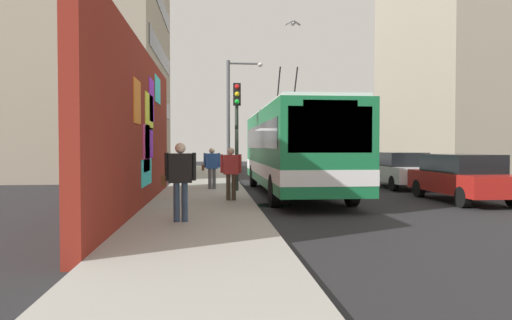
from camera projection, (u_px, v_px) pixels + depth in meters
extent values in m
plane|color=#232326|center=(246.00, 194.00, 18.07)|extent=(80.00, 80.00, 0.00)
cube|color=#9E9B93|center=(204.00, 192.00, 17.92)|extent=(48.00, 3.20, 0.15)
cube|color=maroon|center=(139.00, 129.00, 13.23)|extent=(13.02, 0.30, 4.66)
cube|color=yellow|center=(149.00, 112.00, 14.19)|extent=(1.76, 0.02, 1.08)
cube|color=orange|center=(137.00, 102.00, 11.89)|extent=(1.10, 0.02, 1.13)
cube|color=#33D8E5|center=(147.00, 172.00, 13.59)|extent=(2.04, 0.02, 0.77)
cube|color=#8C19D8|center=(151.00, 100.00, 14.70)|extent=(1.07, 0.02, 1.35)
cube|color=#F2338C|center=(147.00, 148.00, 13.56)|extent=(1.31, 0.02, 1.37)
cube|color=#33D8E5|center=(158.00, 90.00, 16.38)|extent=(1.57, 0.02, 0.92)
cube|color=#8C19D8|center=(149.00, 143.00, 14.09)|extent=(1.80, 0.02, 0.94)
cube|color=#9E937F|center=(83.00, 71.00, 28.68)|extent=(12.98, 9.45, 12.94)
cube|color=black|center=(161.00, 106.00, 29.19)|extent=(11.03, 0.04, 1.10)
cube|color=black|center=(161.00, 54.00, 29.09)|extent=(11.03, 0.04, 1.10)
cube|color=black|center=(161.00, 3.00, 29.00)|extent=(11.03, 0.04, 1.10)
cube|color=#9E937F|center=(476.00, 32.00, 32.34)|extent=(12.91, 9.91, 19.67)
cube|color=#19723F|center=(293.00, 147.00, 17.84)|extent=(11.33, 2.65, 2.72)
cube|color=silver|center=(293.00, 110.00, 17.80)|extent=(10.87, 2.44, 0.12)
cube|color=white|center=(293.00, 168.00, 17.86)|extent=(11.35, 2.67, 0.44)
cube|color=black|center=(330.00, 129.00, 12.21)|extent=(0.04, 2.25, 1.22)
cube|color=black|center=(293.00, 137.00, 17.83)|extent=(10.42, 2.68, 0.87)
cube|color=orange|center=(330.00, 105.00, 12.20)|extent=(0.06, 1.46, 0.28)
cylinder|color=black|center=(294.00, 93.00, 19.50)|extent=(1.43, 0.06, 2.00)
cylinder|color=black|center=(278.00, 93.00, 19.43)|extent=(1.43, 0.06, 2.00)
cylinder|color=black|center=(352.00, 190.00, 14.38)|extent=(1.00, 0.28, 1.00)
cylinder|color=black|center=(274.00, 191.00, 14.16)|extent=(1.00, 0.28, 1.00)
cylinder|color=black|center=(305.00, 175.00, 21.60)|extent=(1.00, 0.28, 1.00)
cylinder|color=black|center=(253.00, 176.00, 21.37)|extent=(1.00, 0.28, 1.00)
cube|color=#B21E19|center=(462.00, 182.00, 15.50)|extent=(4.53, 1.82, 0.66)
cube|color=black|center=(461.00, 163.00, 15.58)|extent=(2.72, 1.64, 0.60)
cylinder|color=black|center=(463.00, 197.00, 13.95)|extent=(0.64, 0.22, 0.64)
cylinder|color=black|center=(461.00, 188.00, 17.08)|extent=(0.64, 0.22, 0.64)
cylinder|color=black|center=(419.00, 188.00, 16.93)|extent=(0.64, 0.22, 0.64)
cube|color=white|center=(398.00, 173.00, 20.83)|extent=(4.72, 1.86, 0.66)
cube|color=black|center=(398.00, 159.00, 20.90)|extent=(2.83, 1.67, 0.60)
cylinder|color=black|center=(432.00, 183.00, 19.36)|extent=(0.64, 0.22, 0.64)
cylinder|color=black|center=(394.00, 183.00, 19.21)|extent=(0.64, 0.22, 0.64)
cylinder|color=black|center=(402.00, 178.00, 22.46)|extent=(0.64, 0.22, 0.64)
cylinder|color=black|center=(369.00, 178.00, 22.31)|extent=(0.64, 0.22, 0.64)
cylinder|color=#595960|center=(214.00, 179.00, 18.55)|extent=(0.14, 0.14, 0.81)
cylinder|color=#595960|center=(210.00, 179.00, 18.53)|extent=(0.14, 0.14, 0.81)
cube|color=#264C99|center=(212.00, 161.00, 18.52)|extent=(0.22, 0.47, 0.61)
cylinder|color=#264C99|center=(219.00, 160.00, 18.54)|extent=(0.09, 0.09, 0.58)
cylinder|color=#264C99|center=(205.00, 160.00, 18.49)|extent=(0.09, 0.09, 0.58)
sphere|color=tan|center=(212.00, 151.00, 18.51)|extent=(0.22, 0.22, 0.22)
cube|color=#593319|center=(203.00, 167.00, 18.49)|extent=(0.14, 0.10, 0.24)
cylinder|color=#3F3326|center=(234.00, 187.00, 14.67)|extent=(0.14, 0.14, 0.82)
cylinder|color=#3F3326|center=(228.00, 187.00, 14.66)|extent=(0.14, 0.14, 0.82)
cube|color=#BF3333|center=(231.00, 165.00, 14.64)|extent=(0.22, 0.48, 0.61)
cylinder|color=#BF3333|center=(240.00, 164.00, 14.67)|extent=(0.09, 0.09, 0.58)
cylinder|color=#BF3333|center=(222.00, 164.00, 14.62)|extent=(0.09, 0.09, 0.58)
sphere|color=beige|center=(231.00, 151.00, 14.63)|extent=(0.22, 0.22, 0.22)
cylinder|color=#2D3F59|center=(185.00, 202.00, 10.45)|extent=(0.14, 0.14, 0.88)
cylinder|color=#2D3F59|center=(177.00, 202.00, 10.44)|extent=(0.14, 0.14, 0.88)
cube|color=black|center=(180.00, 168.00, 10.42)|extent=(0.22, 0.51, 0.66)
cylinder|color=black|center=(194.00, 167.00, 10.45)|extent=(0.09, 0.09, 0.62)
cylinder|color=black|center=(167.00, 167.00, 10.39)|extent=(0.09, 0.09, 0.62)
sphere|color=beige|center=(180.00, 148.00, 10.41)|extent=(0.24, 0.24, 0.24)
cube|color=#593319|center=(163.00, 181.00, 10.40)|extent=(0.14, 0.10, 0.24)
cylinder|color=#2D382D|center=(237.00, 137.00, 17.84)|extent=(0.14, 0.14, 4.11)
cube|color=black|center=(237.00, 94.00, 17.58)|extent=(0.20, 0.28, 0.84)
sphere|color=red|center=(237.00, 87.00, 17.46)|extent=(0.18, 0.18, 0.18)
sphere|color=yellow|center=(237.00, 94.00, 17.47)|extent=(0.18, 0.18, 0.18)
sphere|color=green|center=(237.00, 102.00, 17.48)|extent=(0.18, 0.18, 0.18)
cylinder|color=#4C4C51|center=(228.00, 120.00, 24.20)|extent=(0.18, 0.18, 6.16)
cylinder|color=#4C4C51|center=(244.00, 64.00, 24.20)|extent=(0.10, 1.67, 0.10)
ellipsoid|color=silver|center=(260.00, 65.00, 24.28)|extent=(0.44, 0.28, 0.20)
ellipsoid|color=gray|center=(293.00, 24.00, 16.35)|extent=(0.32, 0.14, 0.12)
cube|color=gray|center=(297.00, 23.00, 16.37)|extent=(0.20, 0.25, 0.15)
cube|color=gray|center=(289.00, 23.00, 16.34)|extent=(0.20, 0.25, 0.15)
cylinder|color=black|center=(273.00, 205.00, 14.56)|extent=(1.17, 1.17, 0.00)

